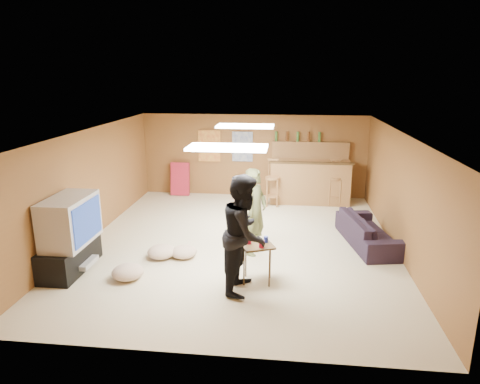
# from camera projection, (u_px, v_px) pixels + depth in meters

# --- Properties ---
(ground) EXTENTS (7.00, 7.00, 0.00)m
(ground) POSITION_uv_depth(u_px,v_px,m) (239.00, 243.00, 8.47)
(ground) COLOR beige
(ground) RESTS_ON ground
(ceiling) EXTENTS (6.00, 7.00, 0.02)m
(ceiling) POSITION_uv_depth(u_px,v_px,m) (239.00, 132.00, 7.87)
(ceiling) COLOR silver
(ceiling) RESTS_ON ground
(wall_back) EXTENTS (6.00, 0.02, 2.20)m
(wall_back) POSITION_uv_depth(u_px,v_px,m) (254.00, 156.00, 11.52)
(wall_back) COLOR brown
(wall_back) RESTS_ON ground
(wall_front) EXTENTS (6.00, 0.02, 2.20)m
(wall_front) POSITION_uv_depth(u_px,v_px,m) (204.00, 271.00, 4.82)
(wall_front) COLOR brown
(wall_front) RESTS_ON ground
(wall_left) EXTENTS (0.02, 7.00, 2.20)m
(wall_left) POSITION_uv_depth(u_px,v_px,m) (89.00, 185.00, 8.49)
(wall_left) COLOR brown
(wall_left) RESTS_ON ground
(wall_right) EXTENTS (0.02, 7.00, 2.20)m
(wall_right) POSITION_uv_depth(u_px,v_px,m) (401.00, 195.00, 7.85)
(wall_right) COLOR brown
(wall_right) RESTS_ON ground
(tv_stand) EXTENTS (0.55, 1.30, 0.50)m
(tv_stand) POSITION_uv_depth(u_px,v_px,m) (70.00, 256.00, 7.25)
(tv_stand) COLOR black
(tv_stand) RESTS_ON ground
(dvd_box) EXTENTS (0.35, 0.50, 0.08)m
(dvd_box) POSITION_uv_depth(u_px,v_px,m) (83.00, 262.00, 7.26)
(dvd_box) COLOR #B2B2B7
(dvd_box) RESTS_ON tv_stand
(tv_body) EXTENTS (0.60, 1.10, 0.80)m
(tv_body) POSITION_uv_depth(u_px,v_px,m) (70.00, 220.00, 7.07)
(tv_body) COLOR #B2B2B7
(tv_body) RESTS_ON tv_stand
(tv_screen) EXTENTS (0.02, 0.95, 0.65)m
(tv_screen) POSITION_uv_depth(u_px,v_px,m) (88.00, 221.00, 7.04)
(tv_screen) COLOR navy
(tv_screen) RESTS_ON tv_body
(bar_counter) EXTENTS (2.00, 0.60, 1.10)m
(bar_counter) POSITION_uv_depth(u_px,v_px,m) (310.00, 182.00, 10.98)
(bar_counter) COLOR brown
(bar_counter) RESTS_ON ground
(bar_lip) EXTENTS (2.10, 0.12, 0.05)m
(bar_lip) POSITION_uv_depth(u_px,v_px,m) (311.00, 163.00, 10.59)
(bar_lip) COLOR #382512
(bar_lip) RESTS_ON bar_counter
(bar_shelf) EXTENTS (2.00, 0.18, 0.05)m
(bar_shelf) POSITION_uv_depth(u_px,v_px,m) (311.00, 143.00, 11.16)
(bar_shelf) COLOR brown
(bar_shelf) RESTS_ON bar_backing
(bar_backing) EXTENTS (2.00, 0.14, 0.60)m
(bar_backing) POSITION_uv_depth(u_px,v_px,m) (310.00, 154.00, 11.26)
(bar_backing) COLOR brown
(bar_backing) RESTS_ON bar_counter
(poster_left) EXTENTS (0.60, 0.03, 0.85)m
(poster_left) POSITION_uv_depth(u_px,v_px,m) (209.00, 146.00, 11.54)
(poster_left) COLOR #BF3F26
(poster_left) RESTS_ON wall_back
(poster_right) EXTENTS (0.55, 0.03, 0.80)m
(poster_right) POSITION_uv_depth(u_px,v_px,m) (242.00, 147.00, 11.45)
(poster_right) COLOR #334C99
(poster_right) RESTS_ON wall_back
(folding_chair_stack) EXTENTS (0.50, 0.26, 0.91)m
(folding_chair_stack) POSITION_uv_depth(u_px,v_px,m) (180.00, 179.00, 11.72)
(folding_chair_stack) COLOR #BA223B
(folding_chair_stack) RESTS_ON ground
(ceiling_panel_front) EXTENTS (1.20, 0.60, 0.04)m
(ceiling_panel_front) POSITION_uv_depth(u_px,v_px,m) (227.00, 147.00, 6.45)
(ceiling_panel_front) COLOR white
(ceiling_panel_front) RESTS_ON ceiling
(ceiling_panel_back) EXTENTS (1.20, 0.60, 0.04)m
(ceiling_panel_back) POSITION_uv_depth(u_px,v_px,m) (245.00, 126.00, 9.03)
(ceiling_panel_back) COLOR white
(ceiling_panel_back) RESTS_ON ceiling
(person_olive) EXTENTS (0.59, 0.69, 1.61)m
(person_olive) POSITION_uv_depth(u_px,v_px,m) (255.00, 212.00, 7.81)
(person_olive) COLOR #5C6439
(person_olive) RESTS_ON ground
(person_black) EXTENTS (0.80, 0.97, 1.83)m
(person_black) POSITION_uv_depth(u_px,v_px,m) (245.00, 234.00, 6.45)
(person_black) COLOR black
(person_black) RESTS_ON ground
(sofa) EXTENTS (1.09, 2.02, 0.56)m
(sofa) POSITION_uv_depth(u_px,v_px,m) (368.00, 231.00, 8.35)
(sofa) COLOR black
(sofa) RESTS_ON ground
(tray_table) EXTENTS (0.60, 0.55, 0.63)m
(tray_table) POSITION_uv_depth(u_px,v_px,m) (257.00, 263.00, 6.83)
(tray_table) COLOR #382512
(tray_table) RESTS_ON ground
(cup_red_near) EXTENTS (0.10, 0.10, 0.11)m
(cup_red_near) POSITION_uv_depth(u_px,v_px,m) (249.00, 241.00, 6.79)
(cup_red_near) COLOR #AC0B2D
(cup_red_near) RESTS_ON tray_table
(cup_red_far) EXTENTS (0.11, 0.11, 0.12)m
(cup_red_far) POSITION_uv_depth(u_px,v_px,m) (262.00, 244.00, 6.64)
(cup_red_far) COLOR #AC0B2D
(cup_red_far) RESTS_ON tray_table
(cup_blue) EXTENTS (0.09, 0.09, 0.10)m
(cup_blue) POSITION_uv_depth(u_px,v_px,m) (266.00, 239.00, 6.84)
(cup_blue) COLOR navy
(cup_blue) RESTS_ON tray_table
(bar_stool_left) EXTENTS (0.51, 0.51, 1.23)m
(bar_stool_left) POSITION_uv_depth(u_px,v_px,m) (272.00, 182.00, 10.71)
(bar_stool_left) COLOR brown
(bar_stool_left) RESTS_ON ground
(bar_stool_right) EXTENTS (0.43, 0.43, 1.20)m
(bar_stool_right) POSITION_uv_depth(u_px,v_px,m) (335.00, 182.00, 10.74)
(bar_stool_right) COLOR brown
(bar_stool_right) RESTS_ON ground
(cushion_near_tv) EXTENTS (0.68, 0.68, 0.23)m
(cushion_near_tv) POSITION_uv_depth(u_px,v_px,m) (161.00, 252.00, 7.78)
(cushion_near_tv) COLOR tan
(cushion_near_tv) RESTS_ON ground
(cushion_mid) EXTENTS (0.59, 0.59, 0.21)m
(cushion_mid) POSITION_uv_depth(u_px,v_px,m) (184.00, 252.00, 7.80)
(cushion_mid) COLOR tan
(cushion_mid) RESTS_ON ground
(cushion_far) EXTENTS (0.58, 0.58, 0.23)m
(cushion_far) POSITION_uv_depth(u_px,v_px,m) (128.00, 272.00, 6.99)
(cushion_far) COLOR tan
(cushion_far) RESTS_ON ground
(bottle_row) EXTENTS (1.20, 0.08, 0.26)m
(bottle_row) POSITION_uv_depth(u_px,v_px,m) (298.00, 137.00, 11.13)
(bottle_row) COLOR #3F7233
(bottle_row) RESTS_ON bar_shelf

